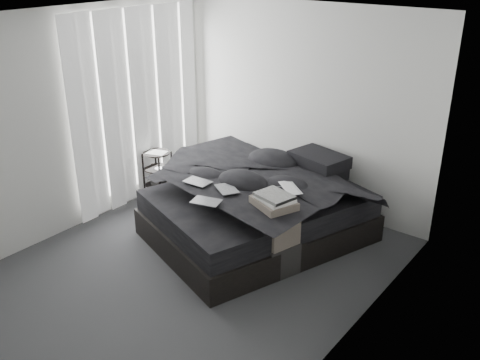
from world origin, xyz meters
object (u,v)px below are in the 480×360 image
Objects in this scene: laptop at (286,182)px; side_stand at (158,176)px; box_lower at (273,254)px; bed at (257,225)px.

laptop is 0.57× the size of side_stand.
box_lower is at bearing -12.53° from side_stand.
bed is 0.70m from box_lower.
side_stand is at bearing 167.47° from box_lower.
laptop reaches higher than side_stand.
laptop reaches higher than bed.
bed is 6.24× the size of laptop.
laptop reaches higher than box_lower.
laptop is at bearing 106.21° from box_lower.
side_stand is 2.30m from box_lower.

